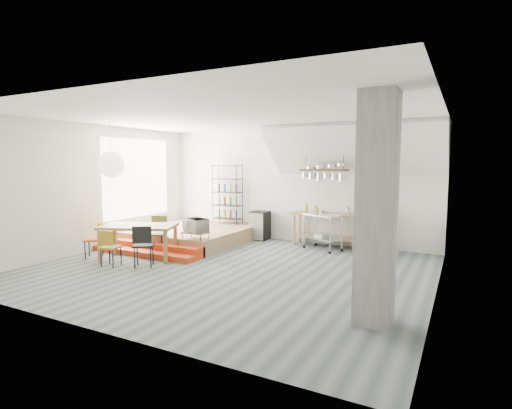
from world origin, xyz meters
The scene contains 26 objects.
floor centered at (0.00, 0.00, 0.00)m, with size 8.00×8.00×0.00m, color #4E595B.
wall_back centered at (0.00, 3.50, 1.60)m, with size 8.00×0.04×3.20m, color silver.
wall_left centered at (-4.00, 0.00, 1.60)m, with size 0.04×7.00×3.20m, color silver.
wall_right centered at (4.00, 0.00, 1.60)m, with size 0.04×7.00×3.20m, color silver.
ceiling centered at (0.00, 0.00, 3.20)m, with size 8.00×7.00×0.02m, color white.
slope_ceiling centered at (1.80, 2.90, 2.55)m, with size 4.40×1.80×0.15m, color white.
window_pane centered at (-3.98, 1.50, 1.80)m, with size 0.02×2.50×2.20m, color white.
platform centered at (-2.50, 2.00, 0.20)m, with size 3.00×3.00×0.40m, color #9A754D.
step_lower centered at (-2.50, 0.05, 0.07)m, with size 3.00×0.35×0.13m, color #C43D17.
step_upper centered at (-2.50, 0.40, 0.13)m, with size 3.00×0.35×0.27m, color #C43D17.
concrete_column centered at (3.30, -1.50, 1.60)m, with size 0.50×0.50×3.20m, color slate.
kitchen_counter centered at (1.10, 3.15, 0.63)m, with size 1.80×0.60×0.91m.
stove centered at (2.50, 3.16, 0.48)m, with size 0.60×0.60×1.18m.
pot_rack centered at (1.13, 2.92, 1.98)m, with size 1.20×0.50×1.43m.
wire_shelving centered at (-2.00, 3.20, 1.33)m, with size 0.88×0.38×1.80m.
microwave_shelf centered at (-1.40, 0.75, 0.55)m, with size 0.60×0.40×0.16m.
paper_lantern centered at (-2.88, -0.43, 2.20)m, with size 0.60×0.60×0.60m, color white.
dining_table centered at (-2.33, -0.20, 0.71)m, with size 1.92×1.53×0.80m.
chair_mustard centered at (-2.39, -1.04, 0.48)m, with size 0.44×0.44×0.80m.
chair_black centered at (-1.68, -0.75, 0.54)m, with size 0.58×0.58×0.91m.
chair_olive centered at (-2.43, 0.58, 0.54)m, with size 0.54×0.54×0.91m.
chair_red centered at (-3.29, -0.59, 0.50)m, with size 0.54×0.54×0.85m.
rolling_cart centered at (1.17, 2.70, 0.60)m, with size 1.06×0.84×0.93m.
mini_fridge centered at (-0.90, 3.20, 0.42)m, with size 0.49×0.49×0.83m, color black.
microwave centered at (-1.40, 0.75, 0.73)m, with size 0.59×0.40×0.33m, color beige.
bowl centered at (1.04, 3.10, 0.93)m, with size 0.20×0.20×0.05m, color silver.
Camera 1 is at (4.35, -7.05, 2.24)m, focal length 28.00 mm.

